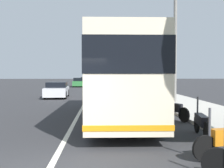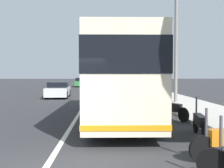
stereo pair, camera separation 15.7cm
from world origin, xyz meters
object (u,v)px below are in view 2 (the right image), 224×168
object	(u,v)px
motorcycle_by_tree	(172,109)
car_ahead_same_lane	(88,82)
car_behind_bus	(81,82)
coach_bus	(118,74)
car_oncoming	(58,90)
motorcycle_nearest_curb	(200,123)
utility_pole	(176,47)
car_side_street	(105,81)

from	to	relation	value
motorcycle_by_tree	car_ahead_same_lane	size ratio (longest dim) A/B	0.51
car_behind_bus	car_ahead_same_lane	bearing A→B (deg)	170.36
coach_bus	car_ahead_same_lane	distance (m)	36.10
coach_bus	car_oncoming	xyz separation A→B (m)	(11.04, 4.61, -1.39)
motorcycle_nearest_curb	utility_pole	distance (m)	10.45
car_oncoming	car_behind_bus	world-z (taller)	car_behind_bus
coach_bus	motorcycle_by_tree	xyz separation A→B (m)	(-0.36, -2.39, -1.56)
coach_bus	utility_pole	distance (m)	7.59
car_behind_bus	utility_pole	size ratio (longest dim) A/B	0.59
car_oncoming	car_ahead_same_lane	bearing A→B (deg)	174.82
car_ahead_same_lane	motorcycle_nearest_curb	bearing A→B (deg)	6.83
car_oncoming	utility_pole	bearing A→B (deg)	57.66
motorcycle_nearest_curb	car_ahead_same_lane	size ratio (longest dim) A/B	0.51
coach_bus	car_oncoming	distance (m)	12.04
motorcycle_nearest_curb	car_side_street	size ratio (longest dim) A/B	0.51
coach_bus	motorcycle_by_tree	world-z (taller)	coach_bus
motorcycle_nearest_curb	car_behind_bus	size ratio (longest dim) A/B	0.44
motorcycle_by_tree	car_oncoming	distance (m)	13.38
coach_bus	motorcycle_by_tree	size ratio (longest dim) A/B	5.02
coach_bus	car_ahead_same_lane	xyz separation A→B (m)	(35.90, 3.53, -1.34)
motorcycle_by_tree	car_side_street	bearing A→B (deg)	-19.88
motorcycle_nearest_curb	motorcycle_by_tree	world-z (taller)	motorcycle_by_tree
car_ahead_same_lane	car_side_street	world-z (taller)	car_ahead_same_lane
coach_bus	motorcycle_by_tree	distance (m)	2.87
car_behind_bus	car_side_street	size ratio (longest dim) A/B	1.15
coach_bus	car_behind_bus	xyz separation A→B (m)	(30.97, 4.27, -1.35)
motorcycle_by_tree	car_behind_bus	bearing A→B (deg)	-11.60
motorcycle_nearest_curb	car_oncoming	xyz separation A→B (m)	(14.76, 7.06, 0.19)
motorcycle_by_tree	motorcycle_nearest_curb	bearing A→B (deg)	157.36
car_ahead_same_lane	utility_pole	world-z (taller)	utility_pole
car_ahead_same_lane	utility_pole	distance (m)	31.13
car_behind_bus	car_oncoming	bearing A→B (deg)	-2.09
motorcycle_by_tree	car_oncoming	world-z (taller)	car_oncoming
motorcycle_by_tree	utility_pole	bearing A→B (deg)	-40.51
motorcycle_by_tree	car_side_street	distance (m)	42.02
car_oncoming	car_side_street	xyz separation A→B (m)	(30.53, -4.27, 0.06)
car_side_street	car_oncoming	bearing A→B (deg)	172.71
car_behind_bus	car_side_street	xyz separation A→B (m)	(10.60, -3.93, 0.03)
motorcycle_by_tree	car_ahead_same_lane	xyz separation A→B (m)	(36.27, 5.92, 0.22)
motorcycle_nearest_curb	coach_bus	bearing A→B (deg)	42.08
coach_bus	car_side_street	xyz separation A→B (m)	(41.57, 0.34, -1.32)
car_side_street	motorcycle_nearest_curb	bearing A→B (deg)	-175.80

